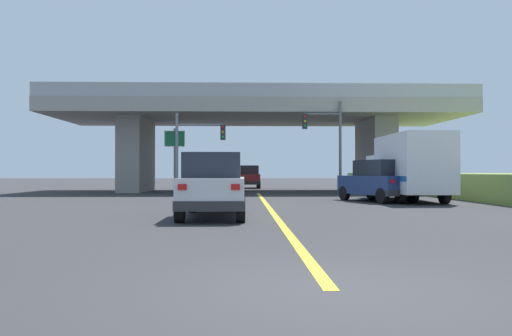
# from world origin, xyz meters

# --- Properties ---
(ground) EXTENTS (160.00, 160.00, 0.00)m
(ground) POSITION_xyz_m (0.00, 31.31, 0.00)
(ground) COLOR #2B2B2D
(overpass_bridge) EXTENTS (29.21, 10.28, 7.20)m
(overpass_bridge) POSITION_xyz_m (0.00, 31.31, 5.01)
(overpass_bridge) COLOR gray
(overpass_bridge) RESTS_ON ground
(lane_divider_stripe) EXTENTS (0.20, 28.18, 0.01)m
(lane_divider_stripe) POSITION_xyz_m (0.00, 14.09, 0.00)
(lane_divider_stripe) COLOR yellow
(lane_divider_stripe) RESTS_ON ground
(suv_lead) EXTENTS (1.99, 4.82, 2.02)m
(suv_lead) POSITION_xyz_m (-1.99, 9.98, 1.02)
(suv_lead) COLOR silver
(suv_lead) RESTS_ON ground
(suv_crossing) EXTENTS (3.22, 4.79, 2.02)m
(suv_crossing) POSITION_xyz_m (5.52, 18.19, 1.01)
(suv_crossing) COLOR navy
(suv_crossing) RESTS_ON ground
(box_truck) EXTENTS (2.33, 7.31, 3.23)m
(box_truck) POSITION_xyz_m (7.10, 18.51, 1.69)
(box_truck) COLOR silver
(box_truck) RESTS_ON ground
(sedan_oncoming) EXTENTS (2.02, 4.28, 2.02)m
(sedan_oncoming) POSITION_xyz_m (-0.51, 38.89, 1.01)
(sedan_oncoming) COLOR maroon
(sedan_oncoming) RESTS_ON ground
(traffic_signal_nearside) EXTENTS (2.53, 0.36, 6.00)m
(traffic_signal_nearside) POSITION_xyz_m (4.43, 25.94, 3.71)
(traffic_signal_nearside) COLOR #56595E
(traffic_signal_nearside) RESTS_ON ground
(traffic_signal_farside) EXTENTS (3.15, 0.36, 5.16)m
(traffic_signal_farside) POSITION_xyz_m (-4.11, 25.73, 3.26)
(traffic_signal_farside) COLOR slate
(traffic_signal_farside) RESTS_ON ground
(highway_sign) EXTENTS (1.39, 0.17, 4.43)m
(highway_sign) POSITION_xyz_m (-5.71, 28.48, 3.21)
(highway_sign) COLOR slate
(highway_sign) RESTS_ON ground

